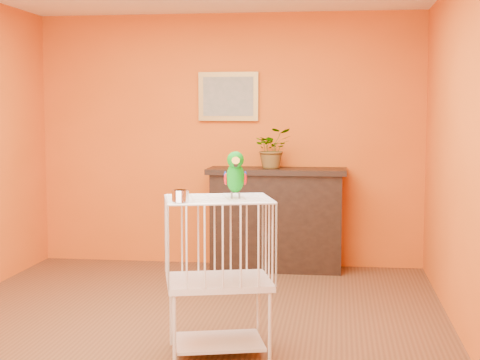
# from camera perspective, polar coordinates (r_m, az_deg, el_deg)

# --- Properties ---
(ground) EXTENTS (4.50, 4.50, 0.00)m
(ground) POSITION_cam_1_polar(r_m,az_deg,el_deg) (5.65, -4.30, -11.11)
(ground) COLOR brown
(ground) RESTS_ON ground
(room_shell) EXTENTS (4.50, 4.50, 4.50)m
(room_shell) POSITION_cam_1_polar(r_m,az_deg,el_deg) (5.42, -4.42, 5.16)
(room_shell) COLOR orange
(room_shell) RESTS_ON ground
(console_cabinet) EXTENTS (1.39, 0.50, 1.03)m
(console_cabinet) POSITION_cam_1_polar(r_m,az_deg,el_deg) (7.41, 2.84, -3.05)
(console_cabinet) COLOR black
(console_cabinet) RESTS_ON ground
(potted_plant) EXTENTS (0.47, 0.50, 0.31)m
(potted_plant) POSITION_cam_1_polar(r_m,az_deg,el_deg) (7.40, 2.57, 2.15)
(potted_plant) COLOR #26722D
(potted_plant) RESTS_ON console_cabinet
(framed_picture) EXTENTS (0.62, 0.04, 0.50)m
(framed_picture) POSITION_cam_1_polar(r_m,az_deg,el_deg) (7.60, -0.91, 6.50)
(framed_picture) COLOR #A47F3A
(framed_picture) RESTS_ON room_shell
(birdcage) EXTENTS (0.78, 0.68, 1.04)m
(birdcage) POSITION_cam_1_polar(r_m,az_deg,el_deg) (4.85, -1.68, -7.29)
(birdcage) COLOR silver
(birdcage) RESTS_ON ground
(feed_cup) EXTENTS (0.10, 0.10, 0.07)m
(feed_cup) POSITION_cam_1_polar(r_m,az_deg,el_deg) (4.55, -4.65, -1.24)
(feed_cup) COLOR silver
(feed_cup) RESTS_ON birdcage
(parrot) EXTENTS (0.16, 0.28, 0.31)m
(parrot) POSITION_cam_1_polar(r_m,az_deg,el_deg) (4.75, -0.36, 0.45)
(parrot) COLOR #59544C
(parrot) RESTS_ON birdcage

